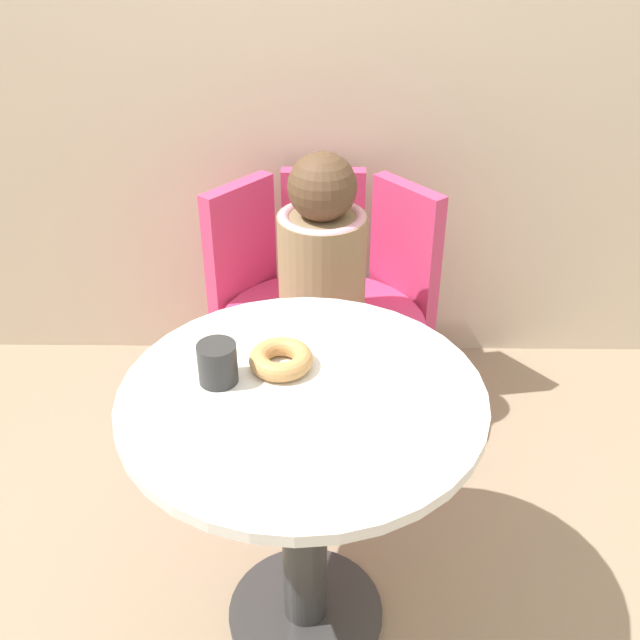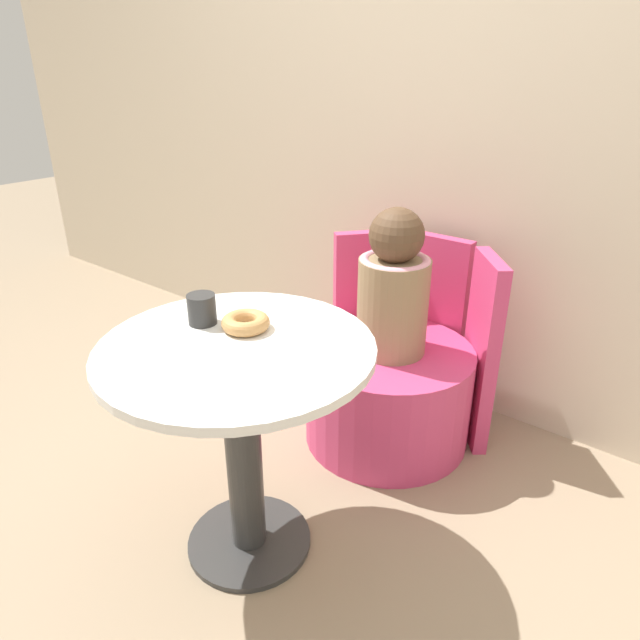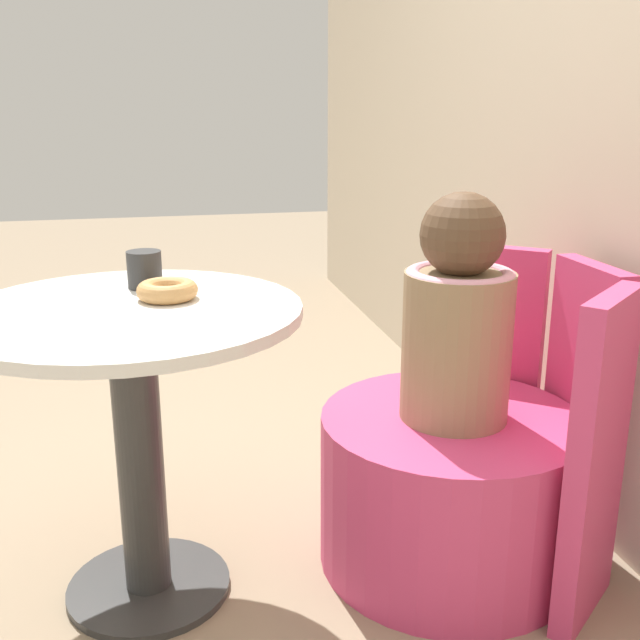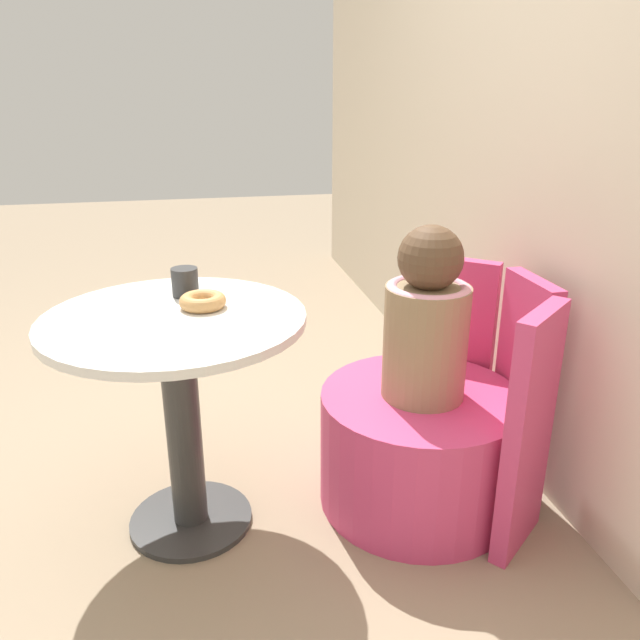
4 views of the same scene
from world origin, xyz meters
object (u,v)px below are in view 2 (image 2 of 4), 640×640
object	(u,v)px
child_figure	(394,288)
cup	(202,309)
round_table	(240,406)
donut	(246,323)
tub_chair	(387,394)

from	to	relation	value
child_figure	cup	xyz separation A→B (m)	(-0.20, -0.68, 0.10)
round_table	donut	size ratio (longest dim) A/B	5.51
round_table	cup	size ratio (longest dim) A/B	8.55
tub_chair	child_figure	size ratio (longest dim) A/B	1.18
round_table	tub_chair	xyz separation A→B (m)	(0.03, 0.71, -0.30)
tub_chair	child_figure	distance (m)	0.43
tub_chair	donut	size ratio (longest dim) A/B	4.74
round_table	tub_chair	distance (m)	0.78
tub_chair	cup	bearing A→B (deg)	-106.11
round_table	cup	xyz separation A→B (m)	(-0.16, 0.04, 0.23)
cup	tub_chair	bearing A→B (deg)	73.89
donut	round_table	bearing A→B (deg)	-61.33
cup	child_figure	bearing A→B (deg)	73.89
donut	cup	bearing A→B (deg)	-160.00
round_table	child_figure	bearing A→B (deg)	87.46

